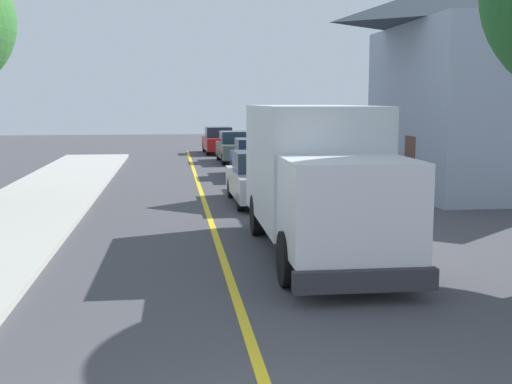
{
  "coord_description": "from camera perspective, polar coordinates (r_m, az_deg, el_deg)",
  "views": [
    {
      "loc": [
        -1.04,
        -5.37,
        3.3
      ],
      "look_at": [
        0.71,
        8.07,
        1.4
      ],
      "focal_mm": 45.61,
      "sensor_mm": 36.0,
      "label": 1
    }
  ],
  "objects": [
    {
      "name": "centre_line_yellow",
      "position": [
        15.75,
        -3.48,
        -4.11
      ],
      "size": [
        0.16,
        56.0,
        0.01
      ],
      "primitive_type": "cube",
      "color": "gold",
      "rests_on": "ground"
    },
    {
      "name": "parked_car_far",
      "position": [
        35.32,
        -1.8,
        3.91
      ],
      "size": [
        1.9,
        4.44,
        1.67
      ],
      "color": "#4C564C",
      "rests_on": "ground"
    },
    {
      "name": "parked_car_near",
      "position": [
        21.09,
        0.32,
        1.16
      ],
      "size": [
        1.85,
        4.42,
        1.67
      ],
      "color": "#B7B7BC",
      "rests_on": "ground"
    },
    {
      "name": "parked_car_furthest",
      "position": [
        41.32,
        -3.31,
        4.5
      ],
      "size": [
        1.92,
        4.45,
        1.67
      ],
      "color": "maroon",
      "rests_on": "ground"
    },
    {
      "name": "parked_car_mid",
      "position": [
        28.42,
        -0.1,
        2.93
      ],
      "size": [
        1.81,
        4.4,
        1.67
      ],
      "color": "#2D4793",
      "rests_on": "ground"
    },
    {
      "name": "stop_sign",
      "position": [
        17.96,
        9.99,
        3.25
      ],
      "size": [
        0.8,
        0.1,
        2.65
      ],
      "color": "gray",
      "rests_on": "ground"
    },
    {
      "name": "box_truck",
      "position": [
        14.16,
        5.34,
        1.73
      ],
      "size": [
        2.48,
        7.21,
        3.2
      ],
      "color": "silver",
      "rests_on": "ground"
    }
  ]
}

